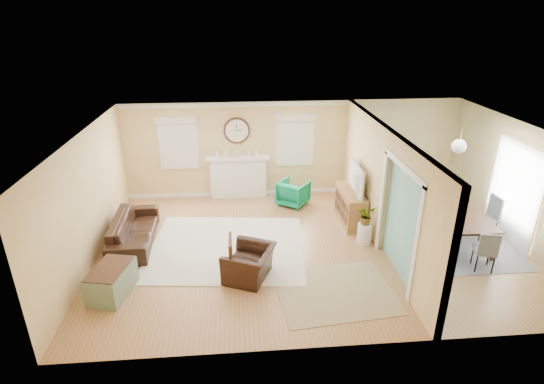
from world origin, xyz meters
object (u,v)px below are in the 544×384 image
(sofa, at_px, (134,230))
(credenza, at_px, (350,206))
(eames_chair, at_px, (250,263))
(green_chair, at_px, (293,193))
(dining_table, at_px, (456,226))

(sofa, distance_m, credenza, 5.04)
(eames_chair, height_order, green_chair, green_chair)
(green_chair, relative_size, dining_table, 0.37)
(sofa, bearing_deg, eames_chair, -124.47)
(green_chair, bearing_deg, eames_chair, 104.34)
(sofa, relative_size, eames_chair, 2.23)
(eames_chair, bearing_deg, green_chair, -178.18)
(credenza, bearing_deg, sofa, -173.13)
(sofa, bearing_deg, green_chair, -67.84)
(sofa, bearing_deg, credenza, -85.37)
(credenza, height_order, dining_table, credenza)
(green_chair, xyz_separation_m, credenza, (1.24, -1.10, 0.07))
(sofa, relative_size, green_chair, 2.93)
(eames_chair, height_order, dining_table, dining_table)
(eames_chair, distance_m, green_chair, 3.51)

